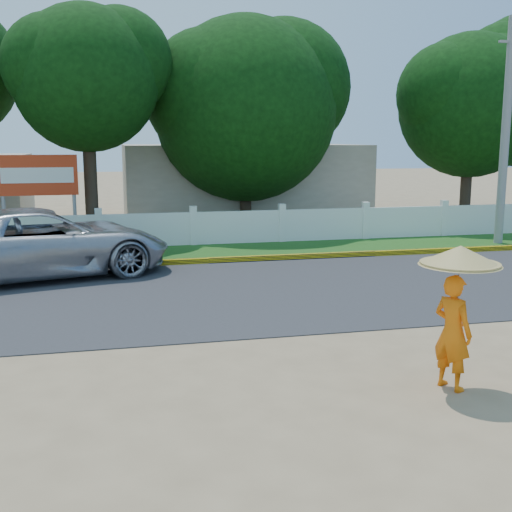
% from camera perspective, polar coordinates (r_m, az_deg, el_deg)
% --- Properties ---
extents(ground, '(120.00, 120.00, 0.00)m').
position_cam_1_polar(ground, '(10.47, 2.47, -8.97)').
color(ground, '#9E8460').
rests_on(ground, ground).
extents(road, '(60.00, 7.00, 0.02)m').
position_cam_1_polar(road, '(14.68, -2.18, -3.23)').
color(road, '#38383A').
rests_on(road, ground).
extents(grass_verge, '(60.00, 3.50, 0.03)m').
position_cam_1_polar(grass_verge, '(19.75, -5.02, 0.31)').
color(grass_verge, '#2D601E').
rests_on(grass_verge, ground).
extents(curb, '(40.00, 0.18, 0.16)m').
position_cam_1_polar(curb, '(18.09, -4.28, -0.42)').
color(curb, yellow).
rests_on(curb, ground).
extents(fence, '(40.00, 0.10, 1.10)m').
position_cam_1_polar(fence, '(21.09, -5.59, 2.41)').
color(fence, silver).
rests_on(fence, ground).
extents(building_near, '(10.00, 6.00, 3.20)m').
position_cam_1_polar(building_near, '(28.15, -1.32, 6.61)').
color(building_near, '#B7AD99').
rests_on(building_near, ground).
extents(utility_pole, '(0.28, 0.28, 7.28)m').
position_cam_1_polar(utility_pole, '(22.65, 21.29, 10.15)').
color(utility_pole, gray).
rests_on(utility_pole, ground).
extents(vehicle, '(6.87, 4.51, 1.76)m').
position_cam_1_polar(vehicle, '(17.06, -18.41, 1.14)').
color(vehicle, '#A7A8AF').
rests_on(vehicle, ground).
extents(monk_with_parasol, '(1.12, 1.12, 2.04)m').
position_cam_1_polar(monk_with_parasol, '(9.26, 17.37, -3.46)').
color(monk_with_parasol, orange).
rests_on(monk_with_parasol, ground).
extents(billboard, '(2.50, 0.13, 2.95)m').
position_cam_1_polar(billboard, '(21.97, -18.82, 6.40)').
color(billboard, gray).
rests_on(billboard, ground).
extents(tree_row, '(35.47, 7.85, 8.71)m').
position_cam_1_polar(tree_row, '(24.46, -2.95, 13.71)').
color(tree_row, '#473828').
rests_on(tree_row, ground).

